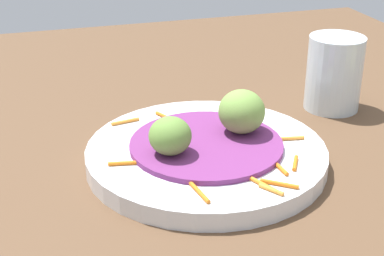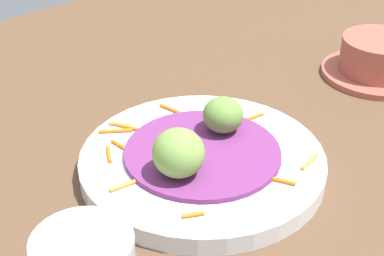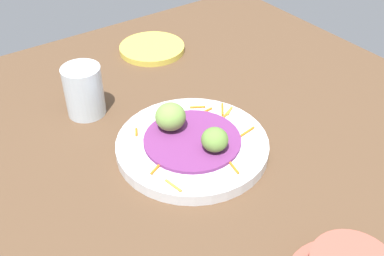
{
  "view_description": "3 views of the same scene",
  "coord_description": "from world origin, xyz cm",
  "px_view_note": "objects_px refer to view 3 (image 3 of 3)",
  "views": [
    {
      "loc": [
        -53.79,
        12.8,
        31.55
      ],
      "look_at": [
        -1.11,
        -3.07,
        5.66
      ],
      "focal_mm": 54.36,
      "sensor_mm": 36.0,
      "label": 1
    },
    {
      "loc": [
        33.11,
        -38.14,
        37.84
      ],
      "look_at": [
        -3.54,
        -4.67,
        6.87
      ],
      "focal_mm": 54.72,
      "sensor_mm": 36.0,
      "label": 2
    },
    {
      "loc": [
        31.35,
        43.7,
        51.93
      ],
      "look_at": [
        -3.1,
        -5.17,
        5.78
      ],
      "focal_mm": 43.23,
      "sensor_mm": 36.0,
      "label": 3
    }
  ],
  "objects_px": {
    "side_plate_small": "(152,48)",
    "water_glass": "(84,91)",
    "guac_scoop_left": "(170,117)",
    "main_plate": "(192,146)",
    "guac_scoop_center": "(215,140)"
  },
  "relations": [
    {
      "from": "side_plate_small",
      "to": "water_glass",
      "type": "distance_m",
      "value": 0.26
    },
    {
      "from": "main_plate",
      "to": "side_plate_small",
      "type": "height_order",
      "value": "main_plate"
    },
    {
      "from": "guac_scoop_center",
      "to": "water_glass",
      "type": "height_order",
      "value": "water_glass"
    },
    {
      "from": "guac_scoop_left",
      "to": "guac_scoop_center",
      "type": "distance_m",
      "value": 0.09
    },
    {
      "from": "water_glass",
      "to": "main_plate",
      "type": "bearing_deg",
      "value": 115.67
    },
    {
      "from": "main_plate",
      "to": "guac_scoop_center",
      "type": "height_order",
      "value": "guac_scoop_center"
    },
    {
      "from": "water_glass",
      "to": "side_plate_small",
      "type": "bearing_deg",
      "value": -148.77
    },
    {
      "from": "guac_scoop_left",
      "to": "side_plate_small",
      "type": "bearing_deg",
      "value": -115.44
    },
    {
      "from": "main_plate",
      "to": "guac_scoop_center",
      "type": "bearing_deg",
      "value": 106.9
    },
    {
      "from": "main_plate",
      "to": "water_glass",
      "type": "height_order",
      "value": "water_glass"
    },
    {
      "from": "guac_scoop_center",
      "to": "main_plate",
      "type": "bearing_deg",
      "value": -73.1
    },
    {
      "from": "guac_scoop_left",
      "to": "side_plate_small",
      "type": "xyz_separation_m",
      "value": [
        -0.14,
        -0.29,
        -0.04
      ]
    },
    {
      "from": "guac_scoop_center",
      "to": "guac_scoop_left",
      "type": "bearing_deg",
      "value": -73.1
    },
    {
      "from": "side_plate_small",
      "to": "water_glass",
      "type": "height_order",
      "value": "water_glass"
    },
    {
      "from": "main_plate",
      "to": "guac_scoop_left",
      "type": "xyz_separation_m",
      "value": [
        0.01,
        -0.04,
        0.04
      ]
    }
  ]
}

